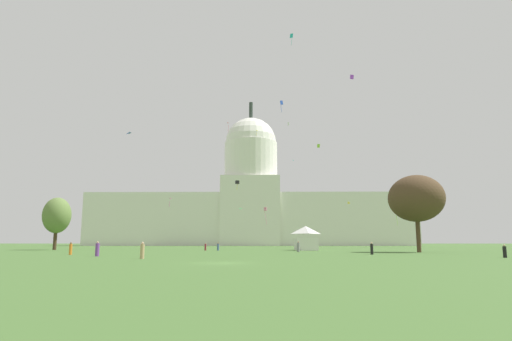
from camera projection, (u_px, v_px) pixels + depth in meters
ground_plane at (221, 263)px, 35.94m from camera, size 800.00×800.00×0.00m
capitol_building at (251, 205)px, 203.33m from camera, size 147.75×26.24×68.25m
event_tent at (306, 238)px, 90.52m from camera, size 4.69×7.21×4.96m
tree_west_mid at (57, 215)px, 94.95m from camera, size 8.82×8.84×11.27m
tree_east_mid at (416, 198)px, 73.55m from camera, size 12.51×12.74×12.88m
person_maroon_near_tree_west at (205, 247)px, 87.66m from camera, size 0.46×0.46×1.52m
person_orange_front_left at (71, 249)px, 58.81m from camera, size 0.47×0.47×1.68m
person_tan_lawn_far_left at (142, 251)px, 44.84m from camera, size 0.57×0.57×1.72m
person_grey_edge_west at (298, 247)px, 75.38m from camera, size 0.59×0.59×1.78m
person_black_back_right at (505, 252)px, 47.80m from camera, size 0.54×0.54×1.44m
person_black_edge_east at (372, 249)px, 59.58m from camera, size 0.41×0.41×1.70m
person_denim_mid_left at (218, 247)px, 87.33m from camera, size 0.53×0.53×1.58m
person_purple_aisle_center at (97, 250)px, 52.48m from camera, size 0.66×0.66×1.78m
kite_blue_mid at (281, 104)px, 92.92m from camera, size 0.71×0.29×2.67m
kite_yellow_high at (256, 132)px, 182.47m from camera, size 1.13×1.26×1.91m
kite_orange_low at (396, 193)px, 96.05m from camera, size 0.81×0.54×3.17m
kite_black_mid at (237, 182)px, 136.34m from camera, size 1.38×1.38×2.86m
kite_violet_high at (352, 77)px, 104.38m from camera, size 0.98×0.20×1.20m
kite_lime_mid at (319, 146)px, 112.86m from camera, size 0.77×0.27×0.98m
kite_cyan_mid at (292, 161)px, 179.82m from camera, size 1.03×1.70×0.31m
kite_turquoise_high at (291, 37)px, 118.84m from camera, size 0.96×0.56×3.45m
kite_magenta_low at (169, 200)px, 148.85m from camera, size 0.94×1.44×2.59m
kite_white_high at (288, 124)px, 148.15m from camera, size 0.53×0.84×1.14m
kite_red_high at (229, 125)px, 185.83m from camera, size 1.00×1.39×3.74m
kite_pink_low at (265, 210)px, 104.26m from camera, size 0.70×0.73×4.07m
kite_green_low at (240, 210)px, 177.76m from camera, size 1.55×1.39×0.39m
kite_gold_low at (397, 213)px, 119.35m from camera, size 1.74×0.75×3.61m
kite_blue_mid_b at (132, 135)px, 80.37m from camera, size 1.42×1.67×0.22m
kite_yellow_low at (349, 203)px, 165.23m from camera, size 0.81×0.83×0.80m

